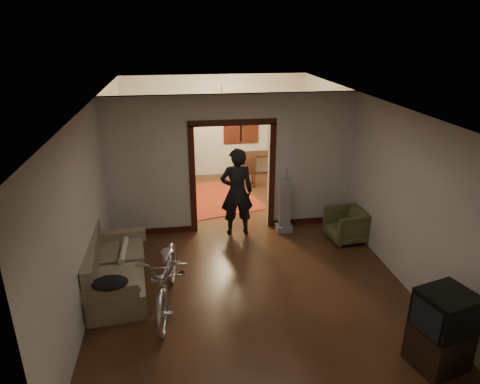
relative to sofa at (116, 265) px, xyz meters
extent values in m
cube|color=#361D11|center=(2.15, 1.23, -0.44)|extent=(5.00, 8.50, 0.01)
cube|color=white|center=(2.15, 1.23, 2.36)|extent=(5.00, 8.50, 0.01)
cube|color=beige|center=(2.15, 5.48, 0.96)|extent=(5.00, 0.02, 2.80)
cube|color=beige|center=(-0.35, 1.23, 0.96)|extent=(0.02, 8.50, 2.80)
cube|color=beige|center=(4.65, 1.23, 0.96)|extent=(0.02, 8.50, 2.80)
cube|color=beige|center=(2.15, 1.98, 0.96)|extent=(5.00, 0.14, 2.80)
cube|color=#36130C|center=(2.15, 1.98, 0.66)|extent=(1.74, 0.20, 2.32)
cube|color=black|center=(2.85, 5.44, 1.11)|extent=(0.98, 0.06, 1.28)
sphere|color=#FFE0A5|center=(2.15, 3.73, 1.91)|extent=(0.24, 0.24, 0.24)
cube|color=silver|center=(3.20, 1.91, 0.81)|extent=(0.08, 0.01, 0.12)
cube|color=#70674A|center=(0.00, 0.00, 0.00)|extent=(1.04, 1.97, 0.87)
cylinder|color=beige|center=(0.10, 0.30, 0.09)|extent=(0.10, 0.80, 0.10)
ellipsoid|color=black|center=(0.05, -0.91, 0.24)|extent=(0.50, 0.38, 0.15)
imported|color=silver|center=(0.83, -0.58, 0.09)|extent=(0.88, 2.05, 1.05)
imported|color=brown|center=(4.30, 1.06, -0.11)|extent=(0.79, 0.78, 0.65)
cube|color=black|center=(4.16, -2.33, -0.16)|extent=(0.74, 0.70, 0.56)
cube|color=black|center=(4.16, -2.33, 0.35)|extent=(0.73, 0.69, 0.53)
cube|color=gray|center=(3.18, 1.63, 0.11)|extent=(0.40, 0.36, 1.08)
imported|color=black|center=(2.20, 1.68, 0.47)|extent=(0.67, 0.45, 1.81)
cube|color=maroon|center=(2.00, 3.68, -0.43)|extent=(2.23, 2.61, 0.02)
cube|color=black|center=(0.88, 5.02, 0.57)|extent=(1.03, 0.60, 2.01)
sphere|color=#1E5972|center=(0.88, 5.02, 1.50)|extent=(0.27, 0.27, 0.27)
cube|color=black|center=(3.33, 5.12, -0.10)|extent=(0.96, 0.61, 0.67)
cube|color=black|center=(2.87, 4.37, -0.01)|extent=(0.47, 0.47, 0.85)
camera|label=1|loc=(1.08, -6.17, 3.56)|focal=32.00mm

